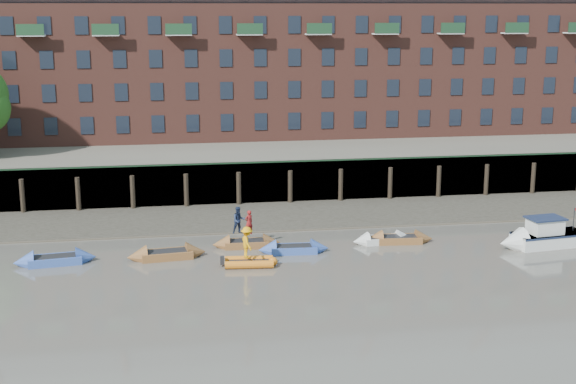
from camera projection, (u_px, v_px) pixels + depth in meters
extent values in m
plane|color=#5C574F|center=(319.00, 305.00, 41.07)|extent=(220.00, 220.00, 0.00)
cube|color=#3D382F|center=(271.00, 217.00, 58.39)|extent=(110.00, 8.00, 0.50)
cube|color=#4C4336|center=(278.00, 229.00, 55.12)|extent=(110.00, 1.60, 0.10)
cube|color=#2D2A26|center=(264.00, 182.00, 62.27)|extent=(110.00, 0.80, 3.20)
cylinder|color=black|center=(22.00, 196.00, 58.98)|extent=(0.36, 0.36, 2.60)
cylinder|color=black|center=(78.00, 194.00, 59.59)|extent=(0.36, 0.36, 2.60)
cylinder|color=black|center=(133.00, 193.00, 60.19)|extent=(0.36, 0.36, 2.60)
cylinder|color=black|center=(186.00, 191.00, 60.80)|extent=(0.36, 0.36, 2.60)
cylinder|color=black|center=(239.00, 189.00, 61.41)|extent=(0.36, 0.36, 2.60)
cylinder|color=black|center=(290.00, 187.00, 62.01)|extent=(0.36, 0.36, 2.60)
cylinder|color=black|center=(341.00, 185.00, 62.62)|extent=(0.36, 0.36, 2.60)
cylinder|color=black|center=(390.00, 184.00, 63.23)|extent=(0.36, 0.36, 2.60)
cylinder|color=black|center=(439.00, 182.00, 63.83)|extent=(0.36, 0.36, 2.60)
cylinder|color=black|center=(486.00, 180.00, 64.44)|extent=(0.36, 0.36, 2.60)
cylinder|color=black|center=(533.00, 179.00, 65.05)|extent=(0.36, 0.36, 2.60)
cube|color=#264C2D|center=(264.00, 162.00, 61.61)|extent=(110.00, 0.06, 0.10)
cube|color=#5E594D|center=(245.00, 152.00, 75.36)|extent=(110.00, 28.00, 3.20)
cube|color=brown|center=(243.00, 70.00, 74.60)|extent=(80.00, 10.00, 12.00)
cube|color=black|center=(14.00, 127.00, 67.69)|extent=(1.10, 0.12, 1.50)
cube|color=black|center=(51.00, 126.00, 68.14)|extent=(1.10, 0.12, 1.50)
cube|color=black|center=(87.00, 125.00, 68.60)|extent=(1.10, 0.12, 1.50)
cube|color=black|center=(123.00, 125.00, 69.05)|extent=(1.10, 0.12, 1.50)
cube|color=black|center=(158.00, 124.00, 69.51)|extent=(1.10, 0.12, 1.50)
cube|color=black|center=(193.00, 123.00, 69.96)|extent=(1.10, 0.12, 1.50)
cube|color=black|center=(227.00, 122.00, 70.42)|extent=(1.10, 0.12, 1.50)
cube|color=black|center=(261.00, 122.00, 70.87)|extent=(1.10, 0.12, 1.50)
cube|color=black|center=(294.00, 121.00, 71.33)|extent=(1.10, 0.12, 1.50)
cube|color=black|center=(327.00, 120.00, 71.78)|extent=(1.10, 0.12, 1.50)
cube|color=black|center=(360.00, 119.00, 72.24)|extent=(1.10, 0.12, 1.50)
cube|color=black|center=(392.00, 119.00, 72.69)|extent=(1.10, 0.12, 1.50)
cube|color=black|center=(424.00, 118.00, 73.15)|extent=(1.10, 0.12, 1.50)
cube|color=black|center=(455.00, 117.00, 73.60)|extent=(1.10, 0.12, 1.50)
cube|color=black|center=(486.00, 117.00, 74.06)|extent=(1.10, 0.12, 1.50)
cube|color=black|center=(517.00, 116.00, 74.51)|extent=(1.10, 0.12, 1.50)
cube|color=black|center=(547.00, 115.00, 74.97)|extent=(1.10, 0.12, 1.50)
cube|color=black|center=(12.00, 94.00, 67.05)|extent=(1.10, 0.12, 1.50)
cube|color=black|center=(49.00, 93.00, 67.51)|extent=(1.10, 0.12, 1.50)
cube|color=black|center=(85.00, 93.00, 67.96)|extent=(1.10, 0.12, 1.50)
cube|color=black|center=(121.00, 92.00, 68.42)|extent=(1.10, 0.12, 1.50)
cube|color=black|center=(157.00, 92.00, 68.87)|extent=(1.10, 0.12, 1.50)
cube|color=black|center=(192.00, 91.00, 69.33)|extent=(1.10, 0.12, 1.50)
cube|color=black|center=(226.00, 90.00, 69.78)|extent=(1.10, 0.12, 1.50)
cube|color=black|center=(261.00, 90.00, 70.24)|extent=(1.10, 0.12, 1.50)
cube|color=black|center=(294.00, 89.00, 70.69)|extent=(1.10, 0.12, 1.50)
cube|color=black|center=(328.00, 89.00, 71.15)|extent=(1.10, 0.12, 1.50)
cube|color=black|center=(360.00, 88.00, 71.60)|extent=(1.10, 0.12, 1.50)
cube|color=black|center=(393.00, 88.00, 72.06)|extent=(1.10, 0.12, 1.50)
cube|color=black|center=(425.00, 87.00, 72.52)|extent=(1.10, 0.12, 1.50)
cube|color=black|center=(457.00, 87.00, 72.97)|extent=(1.10, 0.12, 1.50)
cube|color=black|center=(488.00, 86.00, 73.43)|extent=(1.10, 0.12, 1.50)
cube|color=black|center=(519.00, 86.00, 73.88)|extent=(1.10, 0.12, 1.50)
cube|color=black|center=(549.00, 85.00, 74.34)|extent=(1.10, 0.12, 1.50)
cube|color=black|center=(9.00, 60.00, 66.42)|extent=(1.10, 0.12, 1.50)
cube|color=black|center=(47.00, 60.00, 66.88)|extent=(1.10, 0.12, 1.50)
cube|color=black|center=(83.00, 59.00, 67.33)|extent=(1.10, 0.12, 1.50)
cube|color=black|center=(120.00, 59.00, 67.79)|extent=(1.10, 0.12, 1.50)
cube|color=black|center=(156.00, 59.00, 68.24)|extent=(1.10, 0.12, 1.50)
cube|color=black|center=(191.00, 58.00, 68.70)|extent=(1.10, 0.12, 1.50)
cube|color=black|center=(226.00, 58.00, 69.15)|extent=(1.10, 0.12, 1.50)
cube|color=black|center=(260.00, 58.00, 69.61)|extent=(1.10, 0.12, 1.50)
cube|color=black|center=(294.00, 57.00, 70.06)|extent=(1.10, 0.12, 1.50)
cube|color=black|center=(328.00, 57.00, 70.52)|extent=(1.10, 0.12, 1.50)
cube|color=black|center=(361.00, 57.00, 70.97)|extent=(1.10, 0.12, 1.50)
cube|color=black|center=(394.00, 56.00, 71.43)|extent=(1.10, 0.12, 1.50)
cube|color=black|center=(426.00, 56.00, 71.88)|extent=(1.10, 0.12, 1.50)
cube|color=black|center=(458.00, 56.00, 72.34)|extent=(1.10, 0.12, 1.50)
cube|color=black|center=(490.00, 55.00, 72.79)|extent=(1.10, 0.12, 1.50)
cube|color=black|center=(521.00, 55.00, 73.25)|extent=(1.10, 0.12, 1.50)
cube|color=black|center=(551.00, 55.00, 73.70)|extent=(1.10, 0.12, 1.50)
cube|color=black|center=(6.00, 26.00, 65.79)|extent=(1.10, 0.12, 1.50)
cube|color=black|center=(44.00, 26.00, 66.24)|extent=(1.10, 0.12, 1.50)
cube|color=black|center=(81.00, 25.00, 66.70)|extent=(1.10, 0.12, 1.50)
cube|color=black|center=(118.00, 25.00, 67.16)|extent=(1.10, 0.12, 1.50)
cube|color=black|center=(154.00, 25.00, 67.61)|extent=(1.10, 0.12, 1.50)
cube|color=black|center=(190.00, 25.00, 68.07)|extent=(1.10, 0.12, 1.50)
cube|color=black|center=(225.00, 25.00, 68.52)|extent=(1.10, 0.12, 1.50)
cube|color=black|center=(260.00, 25.00, 68.98)|extent=(1.10, 0.12, 1.50)
cube|color=black|center=(294.00, 25.00, 69.43)|extent=(1.10, 0.12, 1.50)
cube|color=black|center=(328.00, 25.00, 69.89)|extent=(1.10, 0.12, 1.50)
cube|color=black|center=(362.00, 24.00, 70.34)|extent=(1.10, 0.12, 1.50)
cube|color=black|center=(395.00, 24.00, 70.80)|extent=(1.10, 0.12, 1.50)
cube|color=black|center=(427.00, 24.00, 71.25)|extent=(1.10, 0.12, 1.50)
cube|color=black|center=(460.00, 24.00, 71.71)|extent=(1.10, 0.12, 1.50)
cube|color=black|center=(491.00, 24.00, 72.16)|extent=(1.10, 0.12, 1.50)
cube|color=black|center=(523.00, 24.00, 72.62)|extent=(1.10, 0.12, 1.50)
cube|color=black|center=(554.00, 24.00, 73.07)|extent=(1.10, 0.12, 1.50)
cube|color=#3756AA|center=(55.00, 260.00, 47.60)|extent=(3.23, 1.77, 0.48)
cone|color=#3756AA|center=(86.00, 257.00, 48.09)|extent=(1.36, 1.53, 1.39)
cone|color=#3756AA|center=(23.00, 263.00, 47.11)|extent=(1.36, 1.53, 1.39)
cube|color=black|center=(55.00, 256.00, 47.55)|extent=(2.67, 1.36, 0.06)
cube|color=brown|center=(167.00, 255.00, 48.63)|extent=(3.21, 1.73, 0.48)
cone|color=brown|center=(196.00, 252.00, 49.10)|extent=(1.35, 1.51, 1.39)
cone|color=brown|center=(137.00, 257.00, 48.16)|extent=(1.35, 1.51, 1.39)
cube|color=black|center=(167.00, 251.00, 48.58)|extent=(2.66, 1.33, 0.06)
cube|color=brown|center=(247.00, 244.00, 50.95)|extent=(2.83, 1.34, 0.44)
cone|color=brown|center=(272.00, 243.00, 51.15)|extent=(1.12, 1.29, 1.26)
cone|color=brown|center=(221.00, 245.00, 50.74)|extent=(1.12, 1.29, 1.26)
cube|color=black|center=(247.00, 241.00, 50.90)|extent=(2.36, 1.01, 0.06)
cube|color=#3756AA|center=(294.00, 249.00, 49.80)|extent=(2.90, 1.43, 0.44)
cone|color=#3756AA|center=(320.00, 248.00, 49.97)|extent=(1.17, 1.34, 1.28)
cone|color=#3756AA|center=(267.00, 250.00, 49.64)|extent=(1.17, 1.34, 1.28)
cube|color=black|center=(294.00, 246.00, 49.76)|extent=(2.41, 1.09, 0.06)
cube|color=silver|center=(383.00, 240.00, 51.87)|extent=(2.74, 1.44, 0.41)
cone|color=silver|center=(405.00, 238.00, 52.25)|extent=(1.13, 1.28, 1.19)
cone|color=silver|center=(361.00, 241.00, 51.50)|extent=(1.13, 1.28, 1.19)
cube|color=black|center=(383.00, 237.00, 51.83)|extent=(2.27, 1.10, 0.06)
cube|color=brown|center=(399.00, 239.00, 51.89)|extent=(2.94, 1.51, 0.44)
cone|color=brown|center=(424.00, 239.00, 52.01)|extent=(1.20, 1.37, 1.28)
cone|color=brown|center=(374.00, 240.00, 51.76)|extent=(1.20, 1.37, 1.28)
cube|color=black|center=(399.00, 236.00, 51.84)|extent=(2.44, 1.15, 0.06)
cylinder|color=orange|center=(249.00, 259.00, 47.72)|extent=(2.87, 0.71, 0.47)
cylinder|color=orange|center=(249.00, 265.00, 46.75)|extent=(2.87, 0.71, 0.47)
sphere|color=orange|center=(273.00, 261.00, 47.33)|extent=(0.54, 0.54, 0.54)
cube|color=black|center=(249.00, 262.00, 47.23)|extent=(2.43, 1.01, 0.16)
cube|color=silver|center=(549.00, 239.00, 51.18)|extent=(4.89, 2.50, 0.86)
cone|color=silver|center=(511.00, 243.00, 50.42)|extent=(1.83, 2.10, 1.90)
cube|color=#19233F|center=(550.00, 234.00, 51.10)|extent=(4.90, 2.54, 0.12)
cube|color=silver|center=(545.00, 226.00, 50.87)|extent=(2.17, 1.68, 0.95)
cube|color=#19233F|center=(546.00, 218.00, 50.75)|extent=(2.48, 1.90, 0.10)
imported|color=maroon|center=(249.00, 222.00, 50.60)|extent=(0.68, 0.61, 1.57)
imported|color=#19233F|center=(239.00, 220.00, 50.76)|extent=(0.97, 0.82, 1.75)
imported|color=orange|center=(247.00, 242.00, 46.93)|extent=(0.92, 1.33, 1.89)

